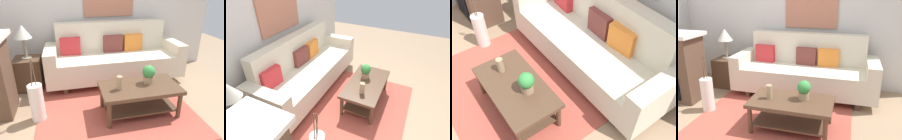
# 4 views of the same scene
# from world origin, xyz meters

# --- Properties ---
(ground_plane) EXTENTS (8.86, 8.86, 0.00)m
(ground_plane) POSITION_xyz_m (0.00, 0.00, 0.00)
(ground_plane) COLOR #9E7F60
(area_rug) EXTENTS (2.22, 2.03, 0.01)m
(area_rug) POSITION_xyz_m (0.00, 0.50, 0.01)
(area_rug) COLOR #B24C3D
(area_rug) RESTS_ON ground_plane
(couch) EXTENTS (2.49, 0.84, 1.08)m
(couch) POSITION_xyz_m (0.24, 1.45, 0.43)
(couch) COLOR beige
(couch) RESTS_ON ground_plane
(throw_pillow_maroon) EXTENTS (0.37, 0.14, 0.32)m
(throw_pillow_maroon) POSITION_xyz_m (0.24, 1.57, 0.68)
(throw_pillow_maroon) COLOR brown
(throw_pillow_maroon) RESTS_ON couch
(throw_pillow_orange) EXTENTS (0.37, 0.15, 0.32)m
(throw_pillow_orange) POSITION_xyz_m (0.64, 1.57, 0.68)
(throw_pillow_orange) COLOR orange
(throw_pillow_orange) RESTS_ON couch
(coffee_table) EXTENTS (1.10, 0.60, 0.43)m
(coffee_table) POSITION_xyz_m (0.31, 0.25, 0.31)
(coffee_table) COLOR #513826
(coffee_table) RESTS_ON ground_plane
(tabletop_vase) EXTENTS (0.08, 0.08, 0.19)m
(tabletop_vase) POSITION_xyz_m (0.01, 0.23, 0.52)
(tabletop_vase) COLOR tan
(tabletop_vase) RESTS_ON coffee_table
(potted_plant_tabletop) EXTENTS (0.18, 0.18, 0.26)m
(potted_plant_tabletop) POSITION_xyz_m (0.46, 0.33, 0.57)
(potted_plant_tabletop) COLOR tan
(potted_plant_tabletop) RESTS_ON coffee_table
(side_table) EXTENTS (0.44, 0.44, 0.56)m
(side_table) POSITION_xyz_m (-1.31, 1.43, 0.28)
(side_table) COLOR #513826
(side_table) RESTS_ON ground_plane
(floor_vase) EXTENTS (0.19, 0.19, 0.53)m
(floor_vase) POSITION_xyz_m (-1.08, 0.41, 0.27)
(floor_vase) COLOR white
(floor_vase) RESTS_ON ground_plane
(floor_vase_branch_a) EXTENTS (0.02, 0.02, 0.36)m
(floor_vase_branch_a) POSITION_xyz_m (-1.06, 0.41, 0.71)
(floor_vase_branch_a) COLOR brown
(floor_vase_branch_a) RESTS_ON floor_vase
(floor_vase_branch_b) EXTENTS (0.05, 0.02, 0.36)m
(floor_vase_branch_b) POSITION_xyz_m (-1.09, 0.43, 0.71)
(floor_vase_branch_b) COLOR brown
(floor_vase_branch_b) RESTS_ON floor_vase
(floor_vase_branch_c) EXTENTS (0.04, 0.04, 0.36)m
(floor_vase_branch_c) POSITION_xyz_m (-1.09, 0.39, 0.71)
(floor_vase_branch_c) COLOR brown
(floor_vase_branch_c) RESTS_ON floor_vase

